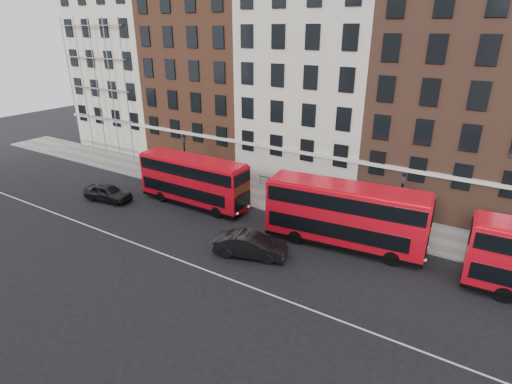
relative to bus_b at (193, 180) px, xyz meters
The scene contains 12 objects.
ground 8.64m from the bus_b, 44.35° to the right, with size 120.00×120.00×0.00m, color black.
pavement 7.91m from the bus_b, 38.28° to the left, with size 80.00×5.00×0.15m, color gray.
kerb 6.73m from the bus_b, 20.23° to the left, with size 80.00×0.30×0.16m, color gray.
road_centre_line 10.09m from the bus_b, 52.73° to the right, with size 70.00×0.12×0.01m, color white.
building_terrace 15.48m from the bus_b, 64.96° to the left, with size 64.00×11.95×22.00m.
bus_b is the anchor object (origin of this frame).
bus_c 13.89m from the bus_b, ahead, with size 11.41×3.90×4.70m.
car_rear 8.21m from the bus_b, 154.26° to the right, with size 1.84×4.57×1.56m, color black.
car_front 10.30m from the bus_b, 27.55° to the right, with size 1.74×5.00×1.65m, color black.
lamp_post_left 4.21m from the bus_b, 140.33° to the left, with size 0.44×0.44×5.33m.
lamp_post_right 17.25m from the bus_b, ahead, with size 0.44×0.44×5.33m.
iron_railings 9.26m from the bus_b, 49.22° to the left, with size 6.60×0.06×1.00m, color black, non-canonical shape.
Camera 1 is at (16.13, -19.13, 14.66)m, focal length 28.00 mm.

